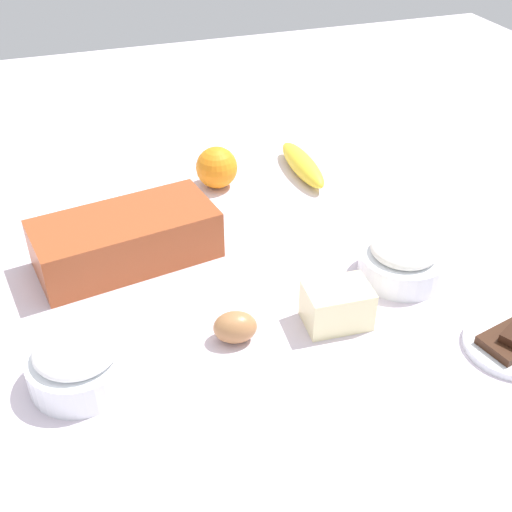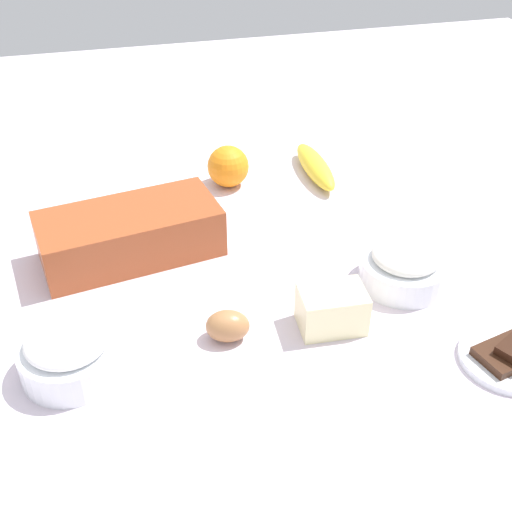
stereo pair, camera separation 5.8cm
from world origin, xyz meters
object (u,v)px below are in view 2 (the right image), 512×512
object	(u,v)px
flour_bowl	(404,266)
egg_near_butter	(228,326)
butter_block	(332,309)
chocolate_plate	(511,356)
sugar_bowl	(69,352)
banana	(315,166)
orange_fruit	(228,166)
loaf_pan	(130,233)

from	to	relation	value
flour_bowl	egg_near_butter	bearing A→B (deg)	-168.98
butter_block	chocolate_plate	world-z (taller)	butter_block
sugar_bowl	flour_bowl	bearing A→B (deg)	7.75
banana	chocolate_plate	bearing A→B (deg)	-81.63
orange_fruit	sugar_bowl	bearing A→B (deg)	-124.80
sugar_bowl	egg_near_butter	size ratio (longest dim) A/B	2.15
orange_fruit	butter_block	xyz separation A→B (m)	(0.05, -0.43, -0.01)
flour_bowl	banana	xyz separation A→B (m)	(-0.02, 0.36, -0.01)
loaf_pan	orange_fruit	world-z (taller)	loaf_pan
loaf_pan	orange_fruit	xyz separation A→B (m)	(0.20, 0.19, -0.00)
orange_fruit	butter_block	bearing A→B (deg)	-83.38
loaf_pan	orange_fruit	size ratio (longest dim) A/B	3.79
loaf_pan	sugar_bowl	bearing A→B (deg)	-121.68
flour_bowl	banana	size ratio (longest dim) A/B	0.70
flour_bowl	butter_block	world-z (taller)	flour_bowl
flour_bowl	banana	world-z (taller)	flour_bowl
butter_block	flour_bowl	bearing A→B (deg)	25.36
loaf_pan	sugar_bowl	distance (m)	0.26
loaf_pan	banana	world-z (taller)	loaf_pan
banana	chocolate_plate	xyz separation A→B (m)	(0.08, -0.55, -0.01)
loaf_pan	butter_block	world-z (taller)	loaf_pan
butter_block	chocolate_plate	xyz separation A→B (m)	(0.20, -0.13, -0.02)
flour_bowl	chocolate_plate	bearing A→B (deg)	-71.62
banana	egg_near_butter	distance (m)	0.49
loaf_pan	butter_block	xyz separation A→B (m)	(0.25, -0.24, -0.01)
flour_bowl	chocolate_plate	world-z (taller)	flour_bowl
loaf_pan	banana	distance (m)	0.42
flour_bowl	butter_block	size ratio (longest dim) A/B	1.47
sugar_bowl	egg_near_butter	xyz separation A→B (m)	(0.21, 0.01, -0.01)
sugar_bowl	chocolate_plate	bearing A→B (deg)	-12.68
butter_block	orange_fruit	bearing A→B (deg)	96.62
flour_bowl	egg_near_butter	distance (m)	0.29
sugar_bowl	chocolate_plate	world-z (taller)	sugar_bowl
sugar_bowl	chocolate_plate	xyz separation A→B (m)	(0.55, -0.12, -0.02)
loaf_pan	egg_near_butter	xyz separation A→B (m)	(0.11, -0.23, -0.02)
banana	orange_fruit	xyz separation A→B (m)	(-0.17, 0.01, 0.02)
banana	orange_fruit	world-z (taller)	orange_fruit
egg_near_butter	chocolate_plate	distance (m)	0.37
chocolate_plate	banana	bearing A→B (deg)	98.37
sugar_bowl	banana	size ratio (longest dim) A/B	0.68
loaf_pan	butter_block	distance (m)	0.35
orange_fruit	egg_near_butter	world-z (taller)	orange_fruit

